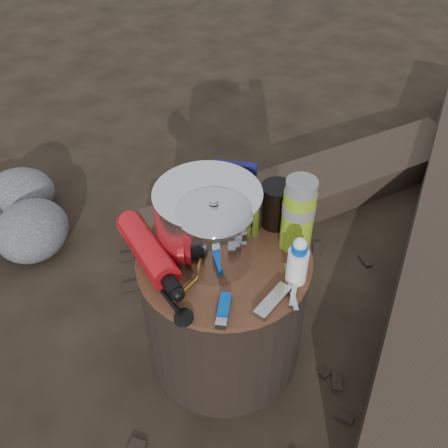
{
  "coord_description": "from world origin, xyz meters",
  "views": [
    {
      "loc": [
        0.03,
        -0.83,
        1.23
      ],
      "look_at": [
        0.0,
        0.0,
        0.48
      ],
      "focal_mm": 40.77,
      "sensor_mm": 36.0,
      "label": 1
    }
  ],
  "objects_px": {
    "camping_pot": "(214,232)",
    "travel_mug": "(276,205)",
    "fuel_bottle": "(148,250)",
    "stump": "(224,308)",
    "thermos": "(298,215)"
  },
  "relations": [
    {
      "from": "camping_pot",
      "to": "travel_mug",
      "type": "distance_m",
      "value": 0.2
    },
    {
      "from": "camping_pot",
      "to": "fuel_bottle",
      "type": "distance_m",
      "value": 0.16
    },
    {
      "from": "stump",
      "to": "thermos",
      "type": "distance_m",
      "value": 0.33
    },
    {
      "from": "stump",
      "to": "fuel_bottle",
      "type": "distance_m",
      "value": 0.28
    },
    {
      "from": "stump",
      "to": "travel_mug",
      "type": "bearing_deg",
      "value": 44.76
    },
    {
      "from": "fuel_bottle",
      "to": "thermos",
      "type": "xyz_separation_m",
      "value": [
        0.34,
        0.06,
        0.06
      ]
    },
    {
      "from": "stump",
      "to": "thermos",
      "type": "bearing_deg",
      "value": 16.0
    },
    {
      "from": "stump",
      "to": "camping_pot",
      "type": "distance_m",
      "value": 0.27
    },
    {
      "from": "camping_pot",
      "to": "fuel_bottle",
      "type": "relative_size",
      "value": 0.62
    },
    {
      "from": "stump",
      "to": "camping_pot",
      "type": "relative_size",
      "value": 2.41
    },
    {
      "from": "camping_pot",
      "to": "thermos",
      "type": "bearing_deg",
      "value": 16.44
    },
    {
      "from": "fuel_bottle",
      "to": "thermos",
      "type": "bearing_deg",
      "value": -21.49
    },
    {
      "from": "stump",
      "to": "fuel_bottle",
      "type": "xyz_separation_m",
      "value": [
        -0.17,
        -0.02,
        0.22
      ]
    },
    {
      "from": "travel_mug",
      "to": "thermos",
      "type": "bearing_deg",
      "value": -59.62
    },
    {
      "from": "stump",
      "to": "travel_mug",
      "type": "distance_m",
      "value": 0.3
    }
  ]
}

